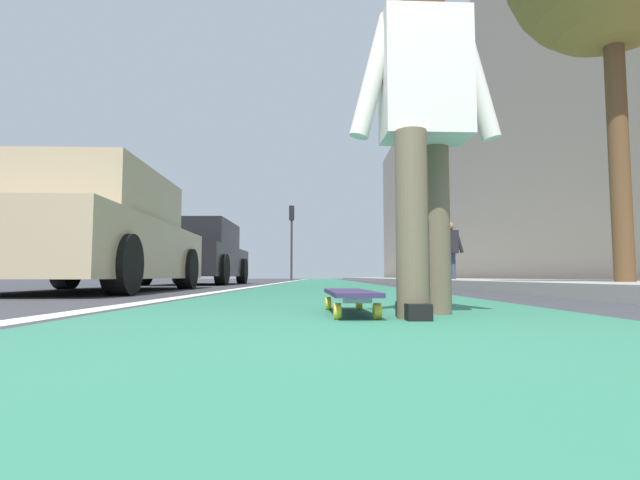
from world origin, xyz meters
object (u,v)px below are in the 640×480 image
Objects in this scene: parked_car_near at (88,235)px; traffic_light at (292,228)px; parked_car_mid at (198,254)px; skater_person at (424,115)px; pedestrian_distant at (450,249)px; skateboard at (349,295)px.

parked_car_near is 20.64m from traffic_light.
traffic_light reaches higher than parked_car_mid.
skater_person is at bearing -137.64° from parked_car_near.
skater_person reaches higher than pedestrian_distant.
pedestrian_distant is at bearing -15.76° from skater_person.
traffic_light is at bearing 4.22° from skateboard.
parked_car_near is 5.61m from parked_car_mid.
traffic_light is (14.87, -1.33, 2.13)m from parked_car_mid.
parked_car_near is 1.03× the size of parked_car_mid.
parked_car_mid is at bearing 0.83° from parked_car_near.
skater_person is 5.00m from parked_car_near.
skateboard is at bearing 161.98° from pedestrian_distant.
parked_car_near is 8.07m from pedestrian_distant.
traffic_light is (24.02, 1.77, 2.76)m from skateboard.
traffic_light is at bearing -5.10° from parked_car_mid.
pedestrian_distant is (5.46, -5.94, 0.15)m from parked_car_near.
skater_person is 9.92m from parked_car_mid.
skateboard is 0.20× the size of parked_car_near.
traffic_light is (24.17, 2.12, 1.92)m from skater_person.
skater_person reaches higher than parked_car_near.
skater_person is 1.11× the size of pedestrian_distant.
parked_car_near is at bearing 132.58° from pedestrian_distant.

